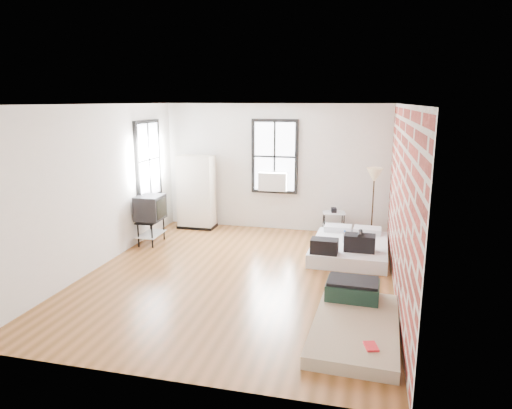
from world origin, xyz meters
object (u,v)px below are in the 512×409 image
(tv_stand, at_px, (150,209))
(wardrobe, at_px, (196,192))
(side_table, at_px, (334,217))
(mattress_bare, at_px, (355,318))
(mattress_main, at_px, (349,247))
(floor_lamp, at_px, (374,179))

(tv_stand, bearing_deg, wardrobe, 68.54)
(wardrobe, height_order, side_table, wardrobe)
(mattress_bare, relative_size, wardrobe, 1.21)
(wardrobe, bearing_deg, mattress_main, -18.30)
(mattress_main, bearing_deg, tv_stand, -175.66)
(wardrobe, distance_m, floor_lamp, 3.92)
(mattress_main, relative_size, tv_stand, 1.91)
(side_table, distance_m, tv_stand, 3.85)
(mattress_main, bearing_deg, mattress_bare, -84.50)
(mattress_main, height_order, side_table, side_table)
(side_table, distance_m, floor_lamp, 1.18)
(floor_lamp, height_order, tv_stand, floor_lamp)
(wardrobe, height_order, tv_stand, wardrobe)
(mattress_main, distance_m, wardrobe, 3.74)
(mattress_bare, height_order, tv_stand, tv_stand)
(mattress_bare, bearing_deg, wardrobe, 135.19)
(wardrobe, height_order, floor_lamp, wardrobe)
(mattress_bare, xyz_separation_m, wardrobe, (-3.68, 4.00, 0.70))
(mattress_bare, distance_m, wardrobe, 5.48)
(side_table, xyz_separation_m, tv_stand, (-3.57, -1.42, 0.30))
(mattress_bare, height_order, side_table, side_table)
(side_table, relative_size, tv_stand, 0.62)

